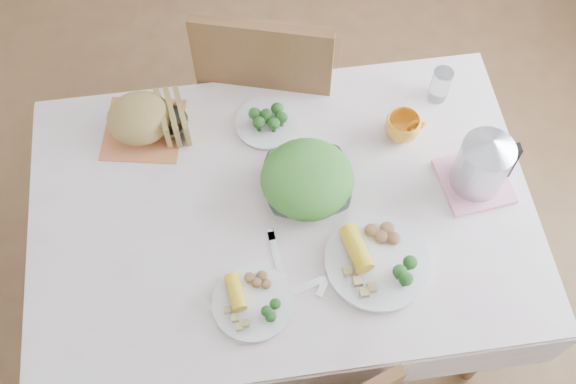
{
  "coord_description": "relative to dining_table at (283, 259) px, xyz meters",
  "views": [
    {
      "loc": [
        -0.11,
        -0.92,
        2.55
      ],
      "look_at": [
        0.02,
        0.02,
        0.82
      ],
      "focal_mm": 42.0,
      "sensor_mm": 36.0,
      "label": 1
    }
  ],
  "objects": [
    {
      "name": "floor",
      "position": [
        0.0,
        0.0,
        -0.38
      ],
      "size": [
        3.6,
        3.6,
        0.0
      ],
      "primitive_type": "plane",
      "color": "brown",
      "rests_on": "ground"
    },
    {
      "name": "dining_table",
      "position": [
        0.0,
        0.0,
        0.0
      ],
      "size": [
        1.4,
        0.9,
        0.75
      ],
      "primitive_type": "cube",
      "color": "brown",
      "rests_on": "floor"
    },
    {
      "name": "tablecloth",
      "position": [
        0.0,
        0.0,
        0.38
      ],
      "size": [
        1.5,
        1.0,
        0.01
      ],
      "primitive_type": "cube",
      "color": "silver",
      "rests_on": "dining_table"
    },
    {
      "name": "chair_far",
      "position": [
        0.06,
        0.67,
        0.09
      ],
      "size": [
        0.58,
        0.58,
        1.04
      ],
      "primitive_type": "cube",
      "rotation": [
        0.0,
        0.0,
        2.85
      ],
      "color": "brown",
      "rests_on": "floor"
    },
    {
      "name": "salad_bowl",
      "position": [
        0.08,
        0.05,
        0.42
      ],
      "size": [
        0.27,
        0.27,
        0.06
      ],
      "primitive_type": "imported",
      "rotation": [
        0.0,
        0.0,
        -0.04
      ],
      "color": "white",
      "rests_on": "tablecloth"
    },
    {
      "name": "dinner_plate_left",
      "position": [
        -0.12,
        -0.29,
        0.4
      ],
      "size": [
        0.27,
        0.27,
        0.02
      ],
      "primitive_type": "cylinder",
      "rotation": [
        0.0,
        0.0,
        -0.2
      ],
      "color": "white",
      "rests_on": "tablecloth"
    },
    {
      "name": "dinner_plate_right",
      "position": [
        0.24,
        -0.22,
        0.4
      ],
      "size": [
        0.34,
        0.34,
        0.03
      ],
      "primitive_type": "cylinder",
      "rotation": [
        0.0,
        0.0,
        -0.14
      ],
      "color": "white",
      "rests_on": "tablecloth"
    },
    {
      "name": "broccoli_plate",
      "position": [
        -0.01,
        0.3,
        0.4
      ],
      "size": [
        0.24,
        0.24,
        0.02
      ],
      "primitive_type": "cylinder",
      "rotation": [
        0.0,
        0.0,
        -0.2
      ],
      "color": "beige",
      "rests_on": "tablecloth"
    },
    {
      "name": "napkin",
      "position": [
        -0.4,
        0.34,
        0.39
      ],
      "size": [
        0.29,
        0.29,
        0.0
      ],
      "primitive_type": "cube",
      "rotation": [
        0.0,
        0.0,
        -0.19
      ],
      "color": "#D97943",
      "rests_on": "tablecloth"
    },
    {
      "name": "bread_loaf",
      "position": [
        -0.4,
        0.34,
        0.45
      ],
      "size": [
        0.25,
        0.25,
        0.12
      ],
      "primitive_type": "ellipsoid",
      "rotation": [
        0.0,
        0.0,
        0.33
      ],
      "color": "olive",
      "rests_on": "napkin"
    },
    {
      "name": "fruit_bowl",
      "position": [
        -0.31,
        0.34,
        0.41
      ],
      "size": [
        0.15,
        0.15,
        0.04
      ],
      "primitive_type": "imported",
      "rotation": [
        0.0,
        0.0,
        0.37
      ],
      "color": "white",
      "rests_on": "tablecloth"
    },
    {
      "name": "yellow_mug",
      "position": [
        0.41,
        0.21,
        0.43
      ],
      "size": [
        0.13,
        0.13,
        0.09
      ],
      "primitive_type": "imported",
      "rotation": [
        0.0,
        0.0,
        0.16
      ],
      "color": "#FFA728",
      "rests_on": "tablecloth"
    },
    {
      "name": "glass_tumbler",
      "position": [
        0.56,
        0.34,
        0.45
      ],
      "size": [
        0.07,
        0.07,
        0.12
      ],
      "primitive_type": "cylinder",
      "rotation": [
        0.0,
        0.0,
        -0.15
      ],
      "color": "white",
      "rests_on": "tablecloth"
    },
    {
      "name": "pink_tray",
      "position": [
        0.59,
        0.01,
        0.4
      ],
      "size": [
        0.22,
        0.22,
        0.02
      ],
      "primitive_type": "cube",
      "rotation": [
        0.0,
        0.0,
        0.11
      ],
      "color": "#FF9BBA",
      "rests_on": "tablecloth"
    },
    {
      "name": "electric_kettle",
      "position": [
        0.59,
        0.01,
        0.51
      ],
      "size": [
        0.2,
        0.2,
        0.22
      ],
      "primitive_type": "cylinder",
      "rotation": [
        0.0,
        0.0,
        0.32
      ],
      "color": "#B2B5BA",
      "rests_on": "pink_tray"
    },
    {
      "name": "fork_left",
      "position": [
        -0.04,
        -0.16,
        0.39
      ],
      "size": [
        0.03,
        0.18,
        0.0
      ],
      "primitive_type": "cube",
      "rotation": [
        0.0,
        0.0,
        0.08
      ],
      "color": "silver",
      "rests_on": "tablecloth"
    },
    {
      "name": "fork_right",
      "position": [
        0.11,
        -0.22,
        0.39
      ],
      "size": [
        0.11,
        0.16,
        0.0
      ],
      "primitive_type": "cube",
      "rotation": [
        0.0,
        0.0,
        -0.58
      ],
      "color": "silver",
      "rests_on": "tablecloth"
    },
    {
      "name": "knife",
      "position": [
        -0.0,
        -0.27,
        0.39
      ],
      "size": [
        0.19,
        0.07,
        0.0
      ],
      "primitive_type": "cube",
      "rotation": [
        0.0,
        0.0,
        1.86
      ],
      "color": "silver",
      "rests_on": "tablecloth"
    }
  ]
}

